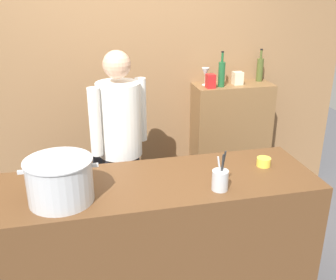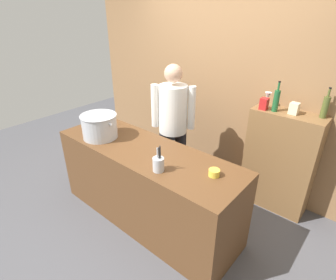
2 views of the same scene
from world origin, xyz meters
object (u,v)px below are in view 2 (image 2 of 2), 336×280
wine_bottle_olive (325,107)px  spice_tin_cream (294,108)px  stockpot_large (100,126)px  wine_bottle_green (276,100)px  utensil_crock (158,164)px  butter_jar (214,173)px  spice_tin_red (264,104)px  wine_glass_tall (268,96)px  chef (173,122)px

wine_bottle_olive → spice_tin_cream: size_ratio=2.62×
stockpot_large → wine_bottle_green: (1.45, 1.25, 0.30)m
wine_bottle_green → wine_bottle_olive: bearing=16.6°
utensil_crock → spice_tin_cream: size_ratio=2.19×
butter_jar → wine_bottle_green: (0.06, 1.08, 0.40)m
wine_bottle_green → stockpot_large: bearing=-139.2°
utensil_crock → spice_tin_red: spice_tin_red is taller
wine_glass_tall → wine_bottle_green: bearing=-35.4°
wine_bottle_olive → wine_bottle_green: wine_bottle_green is taller
stockpot_large → spice_tin_red: 1.83m
chef → wine_bottle_olive: bearing=172.1°
chef → spice_tin_red: chef is taller
wine_glass_tall → spice_tin_cream: 0.32m
chef → spice_tin_cream: size_ratio=13.85×
butter_jar → spice_tin_cream: 1.20m
wine_glass_tall → spice_tin_red: (0.01, -0.11, -0.05)m
stockpot_large → wine_bottle_green: size_ratio=1.39×
wine_glass_tall → spice_tin_cream: size_ratio=1.37×
stockpot_large → butter_jar: stockpot_large is taller
spice_tin_red → spice_tin_cream: 0.30m
wine_bottle_green → butter_jar: bearing=-93.2°
wine_bottle_olive → chef: bearing=-156.8°
butter_jar → spice_tin_cream: size_ratio=0.83×
chef → wine_bottle_green: size_ratio=5.07×
butter_jar → spice_tin_red: bearing=92.9°
utensil_crock → spice_tin_red: 1.40m
wine_glass_tall → spice_tin_cream: bearing=-7.6°
chef → stockpot_large: size_ratio=3.64×
wine_bottle_olive → wine_glass_tall: size_ratio=1.90×
wine_bottle_olive → spice_tin_red: bearing=-164.4°
wine_bottle_green → spice_tin_cream: size_ratio=2.73×
utensil_crock → butter_jar: bearing=31.3°
wine_bottle_green → wine_glass_tall: bearing=144.6°
spice_tin_cream → butter_jar: bearing=-102.1°
wine_bottle_green → spice_tin_cream: (0.18, 0.05, -0.06)m
spice_tin_red → wine_bottle_green: bearing=12.0°
utensil_crock → wine_bottle_green: (0.48, 1.34, 0.36)m
wine_bottle_olive → stockpot_large: bearing=-143.9°
butter_jar → wine_bottle_olive: wine_bottle_olive is taller
butter_jar → spice_tin_red: spice_tin_red is taller
chef → butter_jar: chef is taller
spice_tin_red → utensil_crock: bearing=-105.7°
stockpot_large → wine_glass_tall: size_ratio=2.77×
butter_jar → spice_tin_cream: (0.24, 1.13, 0.34)m
utensil_crock → wine_glass_tall: bearing=76.0°
utensil_crock → wine_bottle_green: 1.47m
utensil_crock → spice_tin_cream: bearing=64.4°
spice_tin_red → spice_tin_cream: bearing=13.9°
butter_jar → wine_bottle_green: bearing=86.8°
stockpot_large → spice_tin_red: spice_tin_red is taller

